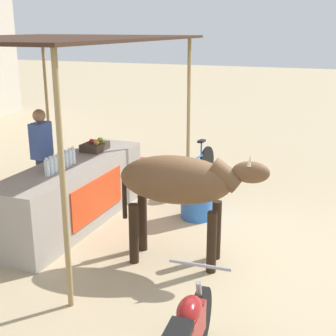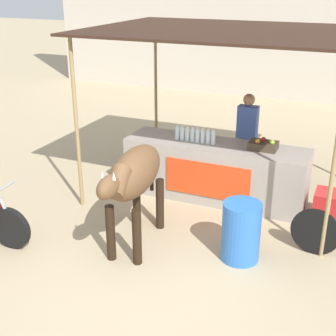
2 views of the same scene
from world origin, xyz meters
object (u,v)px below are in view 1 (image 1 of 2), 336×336
at_px(stall_counter, 74,194).
at_px(vendor_behind_counter, 43,159).
at_px(fruit_crate, 95,146).
at_px(cow, 181,184).
at_px(water_barrel, 197,193).
at_px(cooler_box, 136,173).
at_px(bicycle_leaning, 196,169).

height_order(stall_counter, vendor_behind_counter, vendor_behind_counter).
distance_m(fruit_crate, cow, 2.32).
bearing_deg(water_barrel, stall_counter, 118.80).
relative_size(cooler_box, bicycle_leaning, 0.36).
xyz_separation_m(stall_counter, cow, (-0.52, -1.88, 0.55)).
distance_m(cooler_box, water_barrel, 1.86).
bearing_deg(fruit_crate, vendor_behind_counter, 122.62).
height_order(vendor_behind_counter, cooler_box, vendor_behind_counter).
height_order(cooler_box, bicycle_leaning, bicycle_leaning).
relative_size(fruit_crate, cow, 0.24).
bearing_deg(stall_counter, fruit_crate, 3.75).
distance_m(stall_counter, cooler_box, 1.95).
height_order(fruit_crate, water_barrel, fruit_crate).
bearing_deg(cooler_box, water_barrel, -123.88).
relative_size(stall_counter, water_barrel, 3.71).
height_order(fruit_crate, vendor_behind_counter, vendor_behind_counter).
height_order(stall_counter, cooler_box, stall_counter).
bearing_deg(vendor_behind_counter, cooler_box, -27.67).
xyz_separation_m(water_barrel, bicycle_leaning, (1.38, 0.47, -0.06)).
height_order(fruit_crate, cow, cow).
bearing_deg(water_barrel, bicycle_leaning, 18.70).
height_order(fruit_crate, bicycle_leaning, fruit_crate).
relative_size(water_barrel, bicycle_leaning, 0.49).
height_order(stall_counter, water_barrel, stall_counter).
bearing_deg(bicycle_leaning, cow, -165.74).
xyz_separation_m(stall_counter, vendor_behind_counter, (0.31, 0.75, 0.37)).
bearing_deg(cow, fruit_crate, 56.36).
bearing_deg(cooler_box, fruit_crate, 172.84).
xyz_separation_m(fruit_crate, cooler_box, (1.17, -0.15, -0.79)).
height_order(water_barrel, cow, cow).
bearing_deg(vendor_behind_counter, bicycle_leaning, -44.27).
xyz_separation_m(cooler_box, water_barrel, (-1.03, -1.54, 0.16)).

